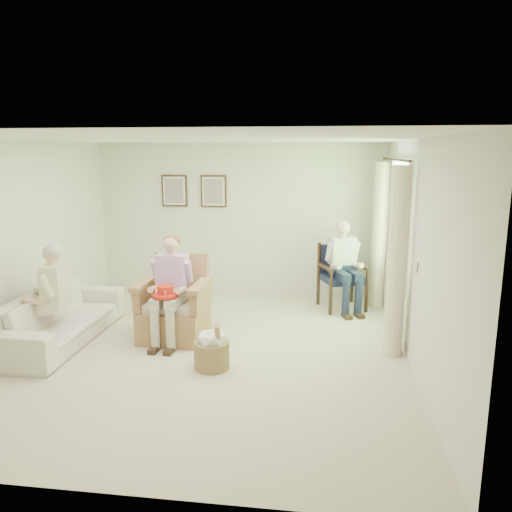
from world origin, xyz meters
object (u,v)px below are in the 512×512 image
(red_hat, at_px, (165,292))
(person_sofa, at_px, (50,290))
(wood_armchair, at_px, (342,274))
(hatbox, at_px, (212,349))
(wicker_armchair, at_px, (175,312))
(person_wicker, at_px, (170,281))
(person_dark, at_px, (343,260))
(sofa, at_px, (60,317))

(red_hat, bearing_deg, person_sofa, -173.29)
(wood_armchair, xyz_separation_m, red_hat, (-2.27, -2.01, 0.18))
(hatbox, bearing_deg, wicker_armchair, 127.83)
(person_wicker, relative_size, person_sofa, 1.06)
(wicker_armchair, distance_m, person_dark, 2.75)
(wicker_armchair, bearing_deg, hatbox, -50.22)
(wicker_armchair, height_order, person_sofa, person_sofa)
(wood_armchair, distance_m, person_dark, 0.31)
(wicker_armchair, relative_size, sofa, 0.49)
(wood_armchair, height_order, hatbox, wood_armchair)
(wood_armchair, height_order, sofa, wood_armchair)
(sofa, height_order, person_sofa, person_sofa)
(person_sofa, relative_size, red_hat, 3.96)
(wicker_armchair, distance_m, red_hat, 0.51)
(red_hat, bearing_deg, hatbox, -38.13)
(wood_armchair, distance_m, hatbox, 3.02)
(sofa, height_order, red_hat, red_hat)
(wicker_armchair, bearing_deg, person_dark, 35.39)
(person_dark, xyz_separation_m, person_sofa, (-3.72, -2.01, -0.07))
(sofa, bearing_deg, person_sofa, 180.00)
(sofa, xyz_separation_m, hatbox, (2.16, -0.58, -0.09))
(person_wicker, relative_size, red_hat, 4.20)
(person_wicker, bearing_deg, person_dark, 37.86)
(hatbox, bearing_deg, person_dark, 57.03)
(person_wicker, height_order, person_sofa, person_wicker)
(wicker_armchair, height_order, person_dark, person_dark)
(wicker_armchair, height_order, sofa, wicker_armchair)
(sofa, bearing_deg, hatbox, -105.08)
(wood_armchair, height_order, person_sofa, person_sofa)
(sofa, bearing_deg, wood_armchair, -61.92)
(person_wicker, bearing_deg, sofa, -170.96)
(wicker_armchair, relative_size, red_hat, 3.33)
(person_dark, distance_m, person_sofa, 4.23)
(person_sofa, bearing_deg, hatbox, 70.59)
(wicker_armchair, height_order, red_hat, wicker_armchair)
(wood_armchair, relative_size, person_sofa, 0.77)
(person_sofa, distance_m, red_hat, 1.46)
(sofa, xyz_separation_m, red_hat, (1.45, -0.02, 0.40))
(person_dark, bearing_deg, wood_armchair, 69.52)
(wood_armchair, xyz_separation_m, person_wicker, (-2.26, -1.80, 0.26))
(sofa, bearing_deg, wicker_armchair, -77.42)
(person_dark, relative_size, hatbox, 2.29)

